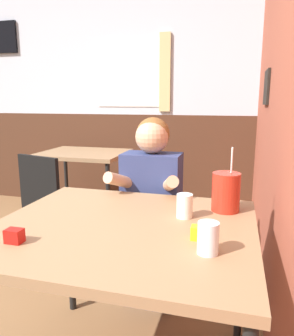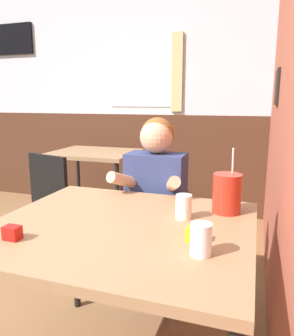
# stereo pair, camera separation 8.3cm
# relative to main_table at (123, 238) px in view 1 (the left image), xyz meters

# --- Properties ---
(brick_wall_right) EXTENTS (0.08, 4.66, 2.70)m
(brick_wall_right) POSITION_rel_main_table_xyz_m (0.66, 1.06, 0.65)
(brick_wall_right) COLOR #9E4C38
(brick_wall_right) RESTS_ON ground_plane
(back_wall) EXTENTS (5.55, 0.09, 2.70)m
(back_wall) POSITION_rel_main_table_xyz_m (-0.66, 2.42, 0.66)
(back_wall) COLOR silver
(back_wall) RESTS_ON ground_plane
(main_table) EXTENTS (1.06, 0.93, 0.76)m
(main_table) POSITION_rel_main_table_xyz_m (0.00, 0.00, 0.00)
(main_table) COLOR #93704C
(main_table) RESTS_ON ground_plane
(background_table) EXTENTS (0.82, 0.66, 0.76)m
(background_table) POSITION_rel_main_table_xyz_m (-1.02, 1.71, -0.03)
(background_table) COLOR #93704C
(background_table) RESTS_ON ground_plane
(chair_near_window) EXTENTS (0.49, 0.49, 0.85)m
(chair_near_window) POSITION_rel_main_table_xyz_m (-0.95, 1.00, -0.20)
(chair_near_window) COLOR black
(chair_near_window) RESTS_ON ground_plane
(person_seated) EXTENTS (0.42, 0.40, 1.16)m
(person_seated) POSITION_rel_main_table_xyz_m (-0.04, 0.62, -0.10)
(person_seated) COLOR navy
(person_seated) RESTS_ON ground_plane
(cocktail_pitcher) EXTENTS (0.13, 0.13, 0.30)m
(cocktail_pitcher) POSITION_rel_main_table_xyz_m (0.40, 0.28, 0.15)
(cocktail_pitcher) COLOR #B22819
(cocktail_pitcher) RESTS_ON main_table
(glass_near_pitcher) EXTENTS (0.07, 0.07, 0.11)m
(glass_near_pitcher) POSITION_rel_main_table_xyz_m (0.36, -0.17, 0.12)
(glass_near_pitcher) COLOR silver
(glass_near_pitcher) RESTS_ON main_table
(glass_center) EXTENTS (0.07, 0.07, 0.10)m
(glass_center) POSITION_rel_main_table_xyz_m (0.23, 0.15, 0.11)
(glass_center) COLOR silver
(glass_center) RESTS_ON main_table
(condiment_ketchup) EXTENTS (0.06, 0.04, 0.05)m
(condiment_ketchup) POSITION_rel_main_table_xyz_m (-0.31, -0.27, 0.09)
(condiment_ketchup) COLOR #B7140F
(condiment_ketchup) RESTS_ON main_table
(condiment_mustard) EXTENTS (0.06, 0.04, 0.05)m
(condiment_mustard) POSITION_rel_main_table_xyz_m (0.32, -0.07, 0.09)
(condiment_mustard) COLOR yellow
(condiment_mustard) RESTS_ON main_table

